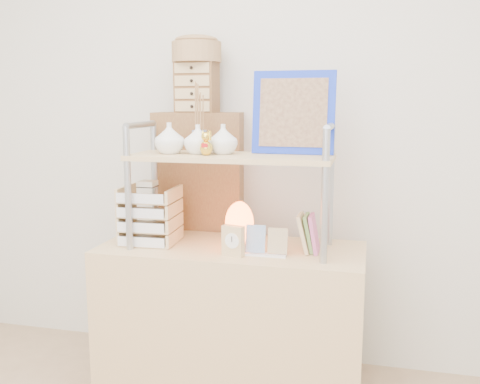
# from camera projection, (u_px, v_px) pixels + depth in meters

# --- Properties ---
(desk) EXTENTS (1.20, 0.50, 0.75)m
(desk) POSITION_uv_depth(u_px,v_px,m) (231.00, 324.00, 2.50)
(desk) COLOR tan
(desk) RESTS_ON ground
(cabinet) EXTENTS (0.48, 0.30, 1.35)m
(cabinet) POSITION_uv_depth(u_px,v_px,m) (200.00, 239.00, 2.87)
(cabinet) COLOR brown
(cabinet) RESTS_ON ground
(hutch) EXTENTS (0.90, 0.34, 0.79)m
(hutch) POSITION_uv_depth(u_px,v_px,m) (230.00, 150.00, 2.38)
(hutch) COLOR #989DA6
(hutch) RESTS_ON desk
(letter_tray) EXTENTS (0.25, 0.24, 0.30)m
(letter_tray) POSITION_uv_depth(u_px,v_px,m) (149.00, 218.00, 2.49)
(letter_tray) COLOR tan
(letter_tray) RESTS_ON desk
(salt_lamp) EXTENTS (0.14, 0.13, 0.21)m
(salt_lamp) POSITION_uv_depth(u_px,v_px,m) (239.00, 224.00, 2.42)
(salt_lamp) COLOR brown
(salt_lamp) RESTS_ON desk
(desk_clock) EXTENTS (0.10, 0.06, 0.13)m
(desk_clock) POSITION_uv_depth(u_px,v_px,m) (233.00, 241.00, 2.28)
(desk_clock) COLOR tan
(desk_clock) RESTS_ON desk
(postcard_stand) EXTENTS (0.18, 0.05, 0.13)m
(postcard_stand) POSITION_uv_depth(u_px,v_px,m) (266.00, 247.00, 2.30)
(postcard_stand) COLOR white
(postcard_stand) RESTS_ON desk
(drawer_chest) EXTENTS (0.20, 0.16, 0.25)m
(drawer_chest) POSITION_uv_depth(u_px,v_px,m) (197.00, 88.00, 2.71)
(drawer_chest) COLOR brown
(drawer_chest) RESTS_ON cabinet
(woven_basket) EXTENTS (0.25, 0.25, 0.10)m
(woven_basket) POSITION_uv_depth(u_px,v_px,m) (197.00, 52.00, 2.69)
(woven_basket) COLOR olive
(woven_basket) RESTS_ON drawer_chest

